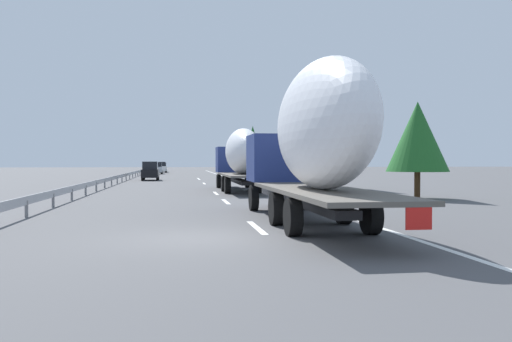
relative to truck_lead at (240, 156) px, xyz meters
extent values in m
plane|color=#4C4C4F|center=(18.84, 3.60, -2.36)|extent=(260.00, 260.00, 0.00)
cube|color=white|center=(-19.16, 1.80, -2.36)|extent=(3.20, 0.20, 0.01)
cube|color=white|center=(-8.90, 1.80, -2.36)|extent=(3.20, 0.20, 0.01)
cube|color=white|center=(-1.97, 1.80, -2.36)|extent=(3.20, 0.20, 0.01)
cube|color=white|center=(12.74, 1.80, -2.36)|extent=(3.20, 0.20, 0.01)
cube|color=white|center=(24.03, 1.80, -2.36)|extent=(3.20, 0.20, 0.01)
cube|color=white|center=(26.76, 1.80, -2.36)|extent=(3.20, 0.20, 0.01)
cube|color=white|center=(23.84, -1.90, -2.36)|extent=(110.00, 0.20, 0.01)
cube|color=navy|center=(4.73, 0.00, -0.21)|extent=(2.40, 2.50, 1.90)
cube|color=black|center=(5.83, 0.00, 0.29)|extent=(0.08, 2.12, 0.80)
cube|color=#262628|center=(1.78, 0.00, -1.69)|extent=(10.83, 0.70, 0.24)
cube|color=#59544C|center=(-1.16, 0.00, -1.22)|extent=(9.37, 2.50, 0.12)
ellipsoid|color=white|center=(-1.34, 0.00, 0.31)|extent=(6.46, 2.20, 2.94)
cube|color=red|center=(-5.82, -0.69, -1.46)|extent=(0.04, 0.56, 0.56)
cylinder|color=black|center=(4.73, 1.10, -1.84)|extent=(1.04, 0.30, 1.04)
cylinder|color=black|center=(4.73, -1.10, -1.84)|extent=(1.04, 0.30, 1.04)
cylinder|color=black|center=(0.04, 1.10, -1.84)|extent=(1.04, 0.35, 1.04)
cylinder|color=black|center=(0.04, -1.10, -1.84)|extent=(1.04, 0.35, 1.04)
cylinder|color=black|center=(-2.36, 1.10, -1.84)|extent=(1.04, 0.35, 1.04)
cylinder|color=black|center=(-2.36, -1.10, -1.84)|extent=(1.04, 0.35, 1.04)
cube|color=navy|center=(-13.73, 0.00, -0.21)|extent=(2.40, 2.50, 1.90)
cube|color=black|center=(-12.63, 0.00, 0.29)|extent=(0.08, 2.12, 0.80)
cube|color=#262628|center=(-16.81, 0.00, -1.69)|extent=(11.33, 0.70, 0.24)
cube|color=#59544C|center=(-19.89, 0.00, -1.22)|extent=(9.91, 2.50, 0.12)
ellipsoid|color=white|center=(-20.01, 0.00, 0.72)|extent=(7.61, 2.20, 3.76)
cube|color=red|center=(-24.82, -0.69, -1.46)|extent=(0.04, 0.56, 0.56)
cylinder|color=black|center=(-13.73, 1.10, -1.84)|extent=(1.04, 0.30, 1.04)
cylinder|color=black|center=(-13.73, -1.10, -1.84)|extent=(1.04, 0.30, 1.04)
cylinder|color=black|center=(-18.69, 1.10, -1.84)|extent=(1.04, 0.35, 1.04)
cylinder|color=black|center=(-18.69, -1.10, -1.84)|extent=(1.04, 0.35, 1.04)
cylinder|color=black|center=(-21.09, 1.10, -1.84)|extent=(1.04, 0.35, 1.04)
cylinder|color=black|center=(-21.09, -1.10, -1.84)|extent=(1.04, 0.35, 1.04)
cube|color=#28479E|center=(69.42, 7.40, -1.62)|extent=(4.10, 1.85, 0.84)
cube|color=black|center=(69.12, 7.40, -0.82)|extent=(2.26, 1.63, 0.77)
cylinder|color=black|center=(70.70, 8.22, -2.04)|extent=(0.64, 0.22, 0.64)
cylinder|color=black|center=(70.70, 6.57, -2.04)|extent=(0.64, 0.22, 0.64)
cylinder|color=black|center=(68.15, 8.22, -2.04)|extent=(0.64, 0.22, 0.64)
cylinder|color=black|center=(68.15, 6.57, -2.04)|extent=(0.64, 0.22, 0.64)
cube|color=#ADB2B7|center=(49.80, 7.50, -1.62)|extent=(4.40, 1.82, 0.84)
cube|color=black|center=(49.47, 7.50, -0.89)|extent=(2.42, 1.60, 0.62)
cylinder|color=black|center=(51.16, 8.31, -2.04)|extent=(0.64, 0.22, 0.64)
cylinder|color=black|center=(51.16, 6.69, -2.04)|extent=(0.64, 0.22, 0.64)
cylinder|color=black|center=(48.44, 8.31, -2.04)|extent=(0.64, 0.22, 0.64)
cylinder|color=black|center=(48.44, 6.69, -2.04)|extent=(0.64, 0.22, 0.64)
cube|color=white|center=(59.60, 6.99, -1.62)|extent=(4.46, 1.72, 0.84)
cube|color=black|center=(59.26, 6.99, -0.88)|extent=(2.45, 1.52, 0.65)
cylinder|color=black|center=(60.98, 7.75, -2.04)|extent=(0.64, 0.22, 0.64)
cylinder|color=black|center=(60.98, 6.23, -2.04)|extent=(0.64, 0.22, 0.64)
cylinder|color=black|center=(58.22, 7.75, -2.04)|extent=(0.64, 0.22, 0.64)
cylinder|color=black|center=(58.22, 6.23, -2.04)|extent=(0.64, 0.22, 0.64)
cube|color=black|center=(21.66, 7.06, -1.62)|extent=(4.18, 1.72, 0.84)
cube|color=black|center=(21.34, 7.06, -0.78)|extent=(2.30, 1.52, 0.84)
cylinder|color=black|center=(22.95, 7.82, -2.04)|extent=(0.64, 0.22, 0.64)
cylinder|color=black|center=(22.95, 6.29, -2.04)|extent=(0.64, 0.22, 0.64)
cylinder|color=black|center=(20.36, 7.82, -2.04)|extent=(0.64, 0.22, 0.64)
cylinder|color=black|center=(20.36, 6.29, -2.04)|extent=(0.64, 0.22, 0.64)
cylinder|color=gray|center=(15.43, -3.10, -1.10)|extent=(0.10, 0.10, 2.51)
cube|color=#2D569E|center=(15.43, -3.10, 0.50)|extent=(0.06, 0.90, 0.70)
cylinder|color=#472D19|center=(-8.30, -8.63, -1.63)|extent=(0.32, 0.32, 1.46)
cone|color=#1E5B23|center=(-8.30, -8.63, 1.00)|extent=(3.34, 3.34, 3.78)
cylinder|color=#472D19|center=(60.22, -9.56, -1.72)|extent=(0.30, 0.30, 1.28)
cone|color=#194C1E|center=(60.22, -9.56, 1.62)|extent=(3.22, 3.22, 5.40)
cylinder|color=#472D19|center=(61.20, -8.45, -1.60)|extent=(0.31, 0.31, 1.52)
cone|color=#194C1E|center=(61.20, -8.45, 1.86)|extent=(2.96, 2.96, 5.40)
cylinder|color=#472D19|center=(38.56, -6.23, -1.70)|extent=(0.25, 0.25, 1.32)
cone|color=#286B2D|center=(38.56, -6.23, 1.03)|extent=(3.88, 3.88, 4.14)
cylinder|color=#472D19|center=(2.24, -7.46, -1.41)|extent=(0.28, 0.28, 1.89)
cone|color=#1E5B23|center=(2.24, -7.46, 2.43)|extent=(3.03, 3.03, 5.80)
cylinder|color=#472D19|center=(41.01, -6.74, -1.67)|extent=(0.25, 0.25, 1.38)
cone|color=#1E5B23|center=(41.01, -6.74, 1.95)|extent=(3.27, 3.27, 5.85)
cube|color=#9EA0A5|center=(21.84, 9.60, -1.76)|extent=(94.00, 0.06, 0.32)
cube|color=slate|center=(-14.95, 9.60, -2.06)|extent=(0.10, 0.10, 0.60)
cube|color=slate|center=(-10.86, 9.60, -2.06)|extent=(0.10, 0.10, 0.60)
cube|color=slate|center=(-6.77, 9.60, -2.06)|extent=(0.10, 0.10, 0.60)
cube|color=slate|center=(-2.68, 9.60, -2.06)|extent=(0.10, 0.10, 0.60)
cube|color=slate|center=(1.40, 9.60, -2.06)|extent=(0.10, 0.10, 0.60)
cube|color=slate|center=(5.49, 9.60, -2.06)|extent=(0.10, 0.10, 0.60)
cube|color=slate|center=(9.58, 9.60, -2.06)|extent=(0.10, 0.10, 0.60)
cube|color=slate|center=(13.66, 9.60, -2.06)|extent=(0.10, 0.10, 0.60)
cube|color=slate|center=(17.75, 9.60, -2.06)|extent=(0.10, 0.10, 0.60)
cube|color=slate|center=(21.84, 9.60, -2.06)|extent=(0.10, 0.10, 0.60)
cube|color=slate|center=(25.92, 9.60, -2.06)|extent=(0.10, 0.10, 0.60)
cube|color=slate|center=(30.01, 9.60, -2.06)|extent=(0.10, 0.10, 0.60)
cube|color=slate|center=(34.10, 9.60, -2.06)|extent=(0.10, 0.10, 0.60)
cube|color=slate|center=(38.19, 9.60, -2.06)|extent=(0.10, 0.10, 0.60)
cube|color=slate|center=(42.27, 9.60, -2.06)|extent=(0.10, 0.10, 0.60)
cube|color=slate|center=(46.36, 9.60, -2.06)|extent=(0.10, 0.10, 0.60)
cube|color=slate|center=(50.45, 9.60, -2.06)|extent=(0.10, 0.10, 0.60)
cube|color=slate|center=(54.53, 9.60, -2.06)|extent=(0.10, 0.10, 0.60)
cube|color=slate|center=(58.62, 9.60, -2.06)|extent=(0.10, 0.10, 0.60)
cube|color=slate|center=(62.71, 9.60, -2.06)|extent=(0.10, 0.10, 0.60)
cube|color=slate|center=(66.79, 9.60, -2.06)|extent=(0.10, 0.10, 0.60)
camera|label=1|loc=(-34.80, 4.17, -0.34)|focal=36.58mm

